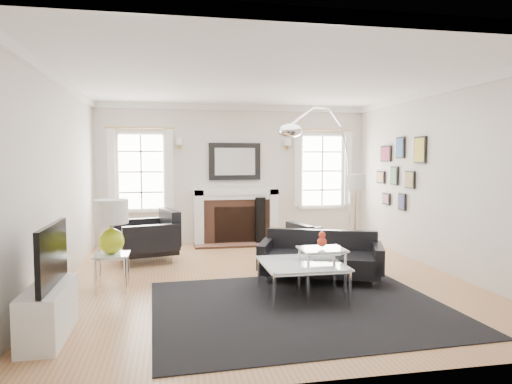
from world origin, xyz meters
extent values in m
plane|color=#A47344|center=(0.00, 0.00, 0.00)|extent=(6.00, 6.00, 0.00)
cube|color=silver|center=(0.00, 3.00, 1.40)|extent=(5.50, 0.04, 2.80)
cube|color=silver|center=(0.00, -3.00, 1.40)|extent=(5.50, 0.04, 2.80)
cube|color=silver|center=(-2.75, 0.00, 1.40)|extent=(0.04, 6.00, 2.80)
cube|color=silver|center=(2.75, 0.00, 1.40)|extent=(0.04, 6.00, 2.80)
cube|color=white|center=(0.00, 0.00, 2.80)|extent=(5.50, 6.00, 0.02)
cube|color=white|center=(0.00, 0.00, 2.74)|extent=(5.50, 6.00, 0.12)
cube|color=white|center=(-0.75, 2.80, 0.55)|extent=(0.18, 0.38, 1.10)
cube|color=white|center=(0.75, 2.80, 0.55)|extent=(0.18, 0.38, 1.10)
cube|color=white|center=(0.00, 2.80, 1.05)|extent=(1.70, 0.38, 0.12)
cube|color=white|center=(0.00, 2.80, 0.95)|extent=(1.50, 0.34, 0.10)
cube|color=brown|center=(0.00, 2.82, 0.45)|extent=(1.30, 0.30, 0.90)
cube|color=black|center=(0.00, 2.72, 0.38)|extent=(0.90, 0.10, 0.76)
cube|color=brown|center=(0.00, 2.55, 0.02)|extent=(1.70, 0.50, 0.04)
cube|color=black|center=(0.00, 2.96, 1.65)|extent=(1.05, 0.06, 0.75)
cube|color=white|center=(0.00, 2.92, 1.65)|extent=(0.82, 0.02, 0.55)
cube|color=white|center=(-1.85, 2.97, 1.45)|extent=(1.00, 0.05, 1.60)
cube|color=white|center=(-1.85, 2.94, 1.45)|extent=(0.84, 0.02, 1.44)
cube|color=white|center=(-2.40, 2.87, 1.50)|extent=(0.14, 0.05, 1.55)
cube|color=white|center=(-1.30, 2.87, 1.50)|extent=(0.14, 0.05, 1.55)
cube|color=white|center=(1.85, 2.97, 1.45)|extent=(1.00, 0.05, 1.60)
cube|color=white|center=(1.85, 2.94, 1.45)|extent=(0.84, 0.02, 1.44)
cube|color=white|center=(1.30, 2.87, 1.50)|extent=(0.14, 0.05, 1.55)
cube|color=white|center=(2.40, 2.87, 1.50)|extent=(0.14, 0.05, 1.55)
cube|color=black|center=(2.72, 0.60, 1.85)|extent=(0.03, 0.34, 0.44)
cube|color=gold|center=(2.70, 0.60, 1.85)|extent=(0.01, 0.29, 0.39)
cube|color=black|center=(2.72, 1.25, 1.90)|extent=(0.03, 0.28, 0.38)
cube|color=#395E9D|center=(2.70, 1.25, 1.90)|extent=(0.01, 0.23, 0.33)
cube|color=black|center=(2.72, 1.80, 1.80)|extent=(0.03, 0.40, 0.30)
cube|color=#962E43|center=(2.70, 1.80, 1.80)|extent=(0.01, 0.35, 0.25)
cube|color=black|center=(2.72, 0.90, 1.35)|extent=(0.03, 0.30, 0.30)
cube|color=olive|center=(2.70, 0.90, 1.35)|extent=(0.01, 0.25, 0.25)
cube|color=black|center=(2.72, 1.45, 1.40)|extent=(0.03, 0.26, 0.34)
cube|color=#4B7D51|center=(2.70, 1.45, 1.40)|extent=(0.01, 0.21, 0.29)
cube|color=black|center=(2.72, 2.00, 1.35)|extent=(0.03, 0.32, 0.24)
cube|color=tan|center=(2.70, 2.00, 1.35)|extent=(0.01, 0.27, 0.19)
cube|color=black|center=(2.72, 1.15, 0.95)|extent=(0.03, 0.24, 0.30)
cube|color=#3B3973|center=(2.70, 1.15, 0.95)|extent=(0.01, 0.19, 0.25)
cube|color=black|center=(2.72, 1.75, 0.95)|extent=(0.03, 0.28, 0.22)
cube|color=#A35F74|center=(2.70, 1.75, 0.95)|extent=(0.01, 0.23, 0.17)
cube|color=white|center=(-2.45, -1.70, 0.25)|extent=(0.35, 1.00, 0.50)
cube|color=black|center=(-2.40, -1.70, 0.80)|extent=(0.05, 1.00, 0.58)
cube|color=black|center=(0.16, -1.27, 0.01)|extent=(3.44, 2.91, 0.01)
cube|color=black|center=(0.76, -0.21, 0.25)|extent=(1.77, 1.29, 0.27)
cube|color=black|center=(0.88, 0.11, 0.44)|extent=(1.53, 0.70, 0.44)
cube|color=black|center=(0.03, 0.08, 0.36)|extent=(0.39, 0.75, 0.34)
cube|color=black|center=(1.49, -0.50, 0.36)|extent=(0.39, 0.75, 0.34)
cube|color=black|center=(-1.71, 1.49, 0.32)|extent=(1.10, 1.10, 0.34)
cube|color=black|center=(-1.31, 1.59, 0.56)|extent=(0.38, 0.91, 0.56)
cube|color=black|center=(-1.82, 1.93, 0.45)|extent=(0.91, 0.36, 0.43)
cube|color=black|center=(-1.59, 1.05, 0.45)|extent=(0.91, 0.36, 0.43)
cube|color=black|center=(1.06, 0.93, 0.24)|extent=(0.86, 0.86, 0.26)
cube|color=black|center=(0.76, 0.84, 0.44)|extent=(0.31, 0.70, 0.44)
cube|color=black|center=(1.16, 0.59, 0.35)|extent=(0.70, 0.29, 0.33)
cube|color=black|center=(0.97, 1.26, 0.35)|extent=(0.70, 0.29, 0.33)
cube|color=silver|center=(0.28, -0.91, 0.42)|extent=(0.98, 0.98, 0.02)
cylinder|color=silver|center=(-0.17, -1.36, 0.22)|extent=(0.04, 0.04, 0.43)
cylinder|color=silver|center=(0.73, -1.36, 0.22)|extent=(0.04, 0.04, 0.43)
cylinder|color=silver|center=(-0.17, -0.46, 0.22)|extent=(0.04, 0.04, 0.43)
cylinder|color=silver|center=(0.73, -0.46, 0.22)|extent=(0.04, 0.04, 0.43)
cube|color=silver|center=(-2.05, -0.19, 0.47)|extent=(0.44, 0.44, 0.02)
cylinder|color=silver|center=(-2.23, -0.37, 0.24)|extent=(0.04, 0.04, 0.48)
cylinder|color=silver|center=(-1.87, -0.37, 0.24)|extent=(0.04, 0.04, 0.48)
cylinder|color=silver|center=(-2.23, -0.01, 0.24)|extent=(0.04, 0.04, 0.48)
cylinder|color=silver|center=(-1.87, -0.01, 0.24)|extent=(0.04, 0.04, 0.48)
cube|color=silver|center=(0.54, -0.91, 0.59)|extent=(0.55, 0.46, 0.02)
cylinder|color=silver|center=(0.31, -1.10, 0.30)|extent=(0.04, 0.04, 0.60)
cylinder|color=silver|center=(0.77, -1.10, 0.30)|extent=(0.04, 0.04, 0.60)
cylinder|color=silver|center=(0.31, -0.73, 0.30)|extent=(0.04, 0.04, 0.60)
cylinder|color=silver|center=(0.77, -0.73, 0.30)|extent=(0.04, 0.04, 0.60)
sphere|color=#B0C718|center=(-2.05, -0.19, 0.65)|extent=(0.33, 0.33, 0.33)
cylinder|color=#B0C718|center=(-2.05, -0.19, 0.81)|extent=(0.04, 0.04, 0.13)
cylinder|color=white|center=(-2.05, -0.19, 1.03)|extent=(0.44, 0.44, 0.31)
sphere|color=red|center=(0.54, -0.91, 0.68)|extent=(0.12, 0.12, 0.12)
sphere|color=red|center=(0.54, -0.91, 0.77)|extent=(0.09, 0.09, 0.09)
cube|color=silver|center=(2.20, 2.27, 0.11)|extent=(0.28, 0.45, 0.23)
ellipsoid|color=silver|center=(0.61, 0.91, 2.16)|extent=(0.39, 0.39, 0.23)
cylinder|color=#C48E44|center=(1.58, 0.52, 0.01)|extent=(0.19, 0.19, 0.03)
cylinder|color=#C48E44|center=(1.58, 0.52, 0.65)|extent=(0.02, 0.02, 1.30)
cylinder|color=white|center=(1.58, 0.52, 1.34)|extent=(0.30, 0.30, 0.24)
cube|color=black|center=(0.46, 2.65, 0.47)|extent=(0.20, 0.20, 0.94)
camera|label=1|loc=(-1.29, -6.23, 1.70)|focal=32.00mm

